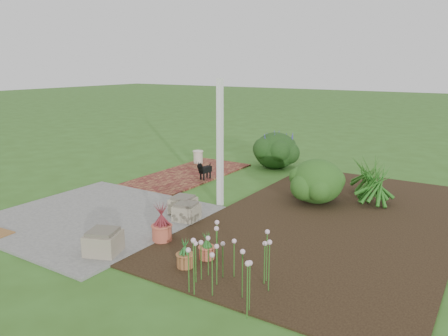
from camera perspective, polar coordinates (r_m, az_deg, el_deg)
The scene contains 18 objects.
ground at distance 8.83m, azimuth -2.50°, elevation -4.77°, with size 80.00×80.00×0.00m, color #345C1D.
concrete_patio at distance 8.40m, azimuth -16.57°, elevation -6.15°, with size 3.50×3.50×0.04m, color #60605E.
brick_path at distance 11.14m, azimuth -4.48°, elevation -0.81°, with size 1.60×3.50×0.04m, color maroon.
garden_bed at distance 8.18m, azimuth 14.17°, elevation -6.57°, with size 4.00×7.00×0.03m, color black.
veranda_post at distance 8.43m, azimuth -0.53°, elevation 3.15°, with size 0.10×0.10×2.50m, color white.
stone_trough_near at distance 6.74m, azimuth -15.46°, elevation -9.42°, with size 0.46×0.46×0.31m, color gray.
stone_trough_mid at distance 7.86m, azimuth -4.91°, elevation -5.80°, with size 0.40×0.40×0.27m, color gray.
stone_trough_far at distance 8.21m, azimuth -5.36°, elevation -4.92°, with size 0.42×0.42×0.28m, color gray.
black_dog at distance 10.49m, azimuth -2.59°, elevation -0.17°, with size 0.18×0.49×0.42m.
cream_ceramic_urn at distance 12.24m, azimuth -3.41°, elevation 1.44°, with size 0.26×0.26×0.35m, color beige.
evergreen_shrub at distance 8.98m, azimuth 12.03°, elevation -1.54°, with size 1.06×1.06×0.90m, color #123C13.
agapanthus_clump_back at distance 9.09m, azimuth 19.03°, elevation -1.64°, with size 1.06×1.06×0.95m, color #0B3C12, non-canonical shape.
agapanthus_clump_front at distance 9.82m, azimuth 18.27°, elevation -0.60°, with size 1.03×1.03×0.91m, color #104110, non-canonical shape.
pink_flower_patch at distance 5.47m, azimuth 1.10°, elevation -12.22°, with size 1.12×1.12×0.72m, color #113D0F, non-canonical shape.
terracotta_pot_bronze at distance 7.05m, azimuth -8.11°, elevation -8.35°, with size 0.31×0.31×0.25m, color #B9563E.
terracotta_pot_small_left at distance 6.38m, azimuth -2.27°, elevation -10.97°, with size 0.22×0.22×0.18m, color #B85B3E.
terracotta_pot_small_right at distance 6.16m, azimuth -5.10°, elevation -11.91°, with size 0.23×0.23×0.19m, color #985E33.
purple_flowering_bush at distance 11.91m, azimuth 6.75°, elevation 2.41°, with size 1.17×1.17×0.99m, color black.
Camera 1 is at (4.84, -6.84, 2.76)m, focal length 35.00 mm.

